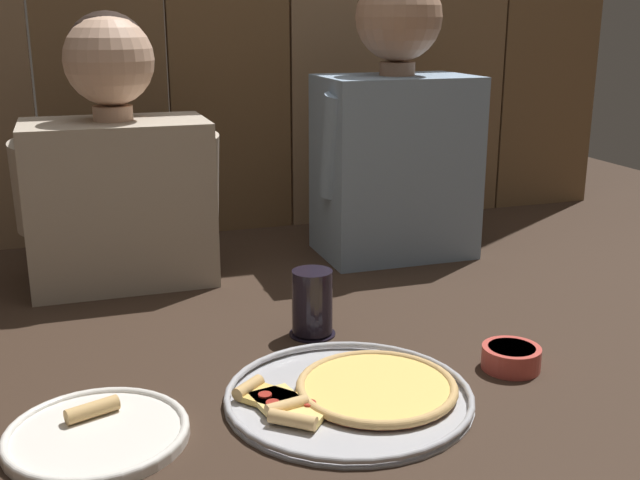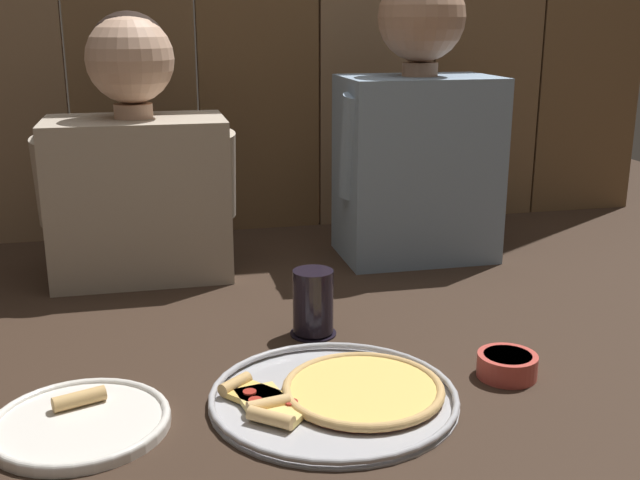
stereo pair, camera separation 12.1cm
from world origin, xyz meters
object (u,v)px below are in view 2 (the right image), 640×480
at_px(dipping_bowl, 507,364).
at_px(diner_left, 137,163).
at_px(drinking_glass, 313,303).
at_px(pizza_tray, 340,394).
at_px(dinner_plate, 80,422).
at_px(diner_right, 418,128).

xyz_separation_m(dipping_bowl, diner_left, (-0.55, 0.65, 0.23)).
xyz_separation_m(drinking_glass, diner_left, (-0.29, 0.42, 0.19)).
xyz_separation_m(pizza_tray, dinner_plate, (-0.37, 0.00, -0.00)).
bearing_deg(diner_right, pizza_tray, -117.71).
height_order(pizza_tray, drinking_glass, drinking_glass).
bearing_deg(diner_right, diner_left, -179.99).
bearing_deg(dinner_plate, dipping_bowl, 1.45).
height_order(dinner_plate, diner_right, diner_right).
height_order(dipping_bowl, diner_right, diner_right).
bearing_deg(drinking_glass, diner_right, 51.09).
bearing_deg(dinner_plate, diner_left, 82.24).
bearing_deg(drinking_glass, dinner_plate, -146.99).
relative_size(dinner_plate, dipping_bowl, 2.61).
xyz_separation_m(pizza_tray, diner_left, (-0.28, 0.67, 0.24)).
bearing_deg(drinking_glass, diner_left, 125.03).
bearing_deg(dinner_plate, pizza_tray, -0.33).
bearing_deg(drinking_glass, dipping_bowl, -41.65).
distance_m(pizza_tray, diner_left, 0.76).
xyz_separation_m(dipping_bowl, diner_right, (0.08, 0.65, 0.28)).
bearing_deg(diner_right, dinner_plate, -137.23).
xyz_separation_m(dinner_plate, drinking_glass, (0.38, 0.25, 0.05)).
bearing_deg(dinner_plate, drinking_glass, 33.01).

